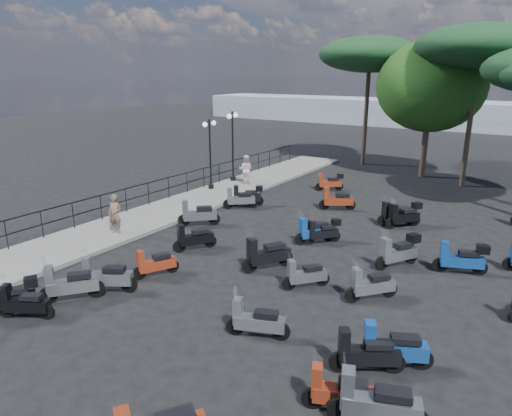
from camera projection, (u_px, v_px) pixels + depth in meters
The scene contains 36 objects.
ground at pixel (262, 257), 16.09m from camera, with size 120.00×120.00×0.00m, color black.
sidewalk at pixel (182, 206), 21.90m from camera, with size 3.00×30.00×0.15m, color #5F5C5A.
railing at pixel (159, 187), 22.20m from camera, with size 0.04×26.04×1.10m.
lamp_post_1 at pixel (210, 150), 24.35m from camera, with size 0.36×1.10×3.74m.
lamp_post_2 at pixel (233, 142), 26.16m from camera, with size 0.49×1.15×3.99m.
woman at pixel (115, 214), 17.84m from camera, with size 0.57×0.37×1.56m, color brown.
pedestrian_far at pixel (246, 169), 25.87m from camera, with size 0.79×0.62×1.63m, color beige.
scooter_0 at pixel (8, 298), 12.12m from camera, with size 1.01×1.47×1.30m.
scooter_1 at pixel (106, 277), 13.42m from camera, with size 1.56×1.04×1.40m.
scooter_2 at pixel (155, 264), 14.47m from camera, with size 0.84×1.40×1.22m.
scooter_3 at pixel (198, 214), 19.24m from camera, with size 1.38×1.33×1.44m.
scooter_4 at pixel (239, 199), 21.69m from camera, with size 1.30×1.19×1.32m.
scooter_5 at pixel (247, 196), 22.12m from camera, with size 1.43×1.08×1.31m.
scooter_6 at pixel (24, 304), 11.98m from camera, with size 1.37×0.87×1.21m.
scooter_7 at pixel (70, 285), 12.91m from camera, with size 1.20×1.45×1.41m.
scooter_8 at pixel (194, 238), 16.61m from camera, with size 0.98×1.46×1.32m.
scooter_9 at pixel (314, 231), 17.33m from camera, with size 1.01×1.43×1.31m.
scooter_10 at pixel (337, 200), 21.45m from camera, with size 1.51×1.07×1.39m.
scooter_11 at pixel (330, 182), 24.96m from camera, with size 1.32×1.08×1.24m.
scooter_13 at pixel (256, 321), 11.11m from camera, with size 1.53×0.79×1.28m.
scooter_14 at pixel (267, 255), 14.94m from camera, with size 1.09×1.65×1.48m.
scooter_15 at pixel (305, 275), 13.67m from camera, with size 1.06×1.22×1.21m.
scooter_16 at pixel (323, 232), 17.31m from camera, with size 1.07×1.23×1.18m.
scooter_17 at pixel (404, 216), 19.04m from camera, with size 1.16×1.45×1.35m.
scooter_18 at pixel (340, 393), 8.66m from camera, with size 1.45×0.78×1.22m.
scooter_19 at pixel (392, 348), 9.96m from camera, with size 1.59×0.95×1.38m.
scooter_20 at pixel (366, 354), 9.80m from camera, with size 1.46×0.99×1.32m.
scooter_21 at pixel (398, 252), 15.15m from camera, with size 1.08×1.58×1.40m.
scooter_22 at pixel (461, 259), 14.64m from camera, with size 1.61×0.87×1.35m.
scooter_23 at pixel (396, 215), 19.32m from camera, with size 1.31×1.21×1.34m.
scooter_25 at pixel (376, 404), 8.26m from camera, with size 1.74×0.88×1.45m.
scooter_26 at pixel (371, 285), 12.94m from camera, with size 1.14×1.32×1.31m.
broadleaf_tree at pixel (431, 86), 26.89m from camera, with size 6.33×6.33×8.16m.
pine_0 at pixel (480, 46), 23.98m from camera, with size 6.73×6.73×8.77m.
pine_2 at pixel (370, 55), 30.15m from camera, with size 6.79×6.79×8.58m.
distant_hills at pixel (477, 116), 51.60m from camera, with size 70.00×8.00×3.00m, color gray.
Camera 1 is at (8.07, -12.55, 6.27)m, focal length 32.00 mm.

